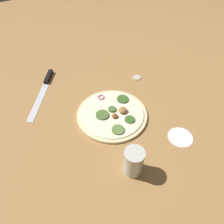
# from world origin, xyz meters

# --- Properties ---
(ground_plane) EXTENTS (3.00, 3.00, 0.00)m
(ground_plane) POSITION_xyz_m (0.00, 0.00, 0.00)
(ground_plane) COLOR #9E703F
(pizza) EXTENTS (0.29, 0.29, 0.03)m
(pizza) POSITION_xyz_m (0.00, -0.00, 0.01)
(pizza) COLOR beige
(pizza) RESTS_ON ground_plane
(knife) EXTENTS (0.20, 0.30, 0.02)m
(knife) POSITION_xyz_m (-0.19, 0.32, 0.01)
(knife) COLOR silver
(knife) RESTS_ON ground_plane
(spice_jar) EXTENTS (0.07, 0.07, 0.11)m
(spice_jar) POSITION_xyz_m (-0.05, -0.25, 0.05)
(spice_jar) COLOR silver
(spice_jar) RESTS_ON ground_plane
(loose_cap) EXTENTS (0.04, 0.04, 0.01)m
(loose_cap) POSITION_xyz_m (0.23, 0.17, 0.00)
(loose_cap) COLOR beige
(loose_cap) RESTS_ON ground_plane
(flour_patch) EXTENTS (0.10, 0.10, 0.00)m
(flour_patch) POSITION_xyz_m (0.18, -0.22, 0.00)
(flour_patch) COLOR white
(flour_patch) RESTS_ON ground_plane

